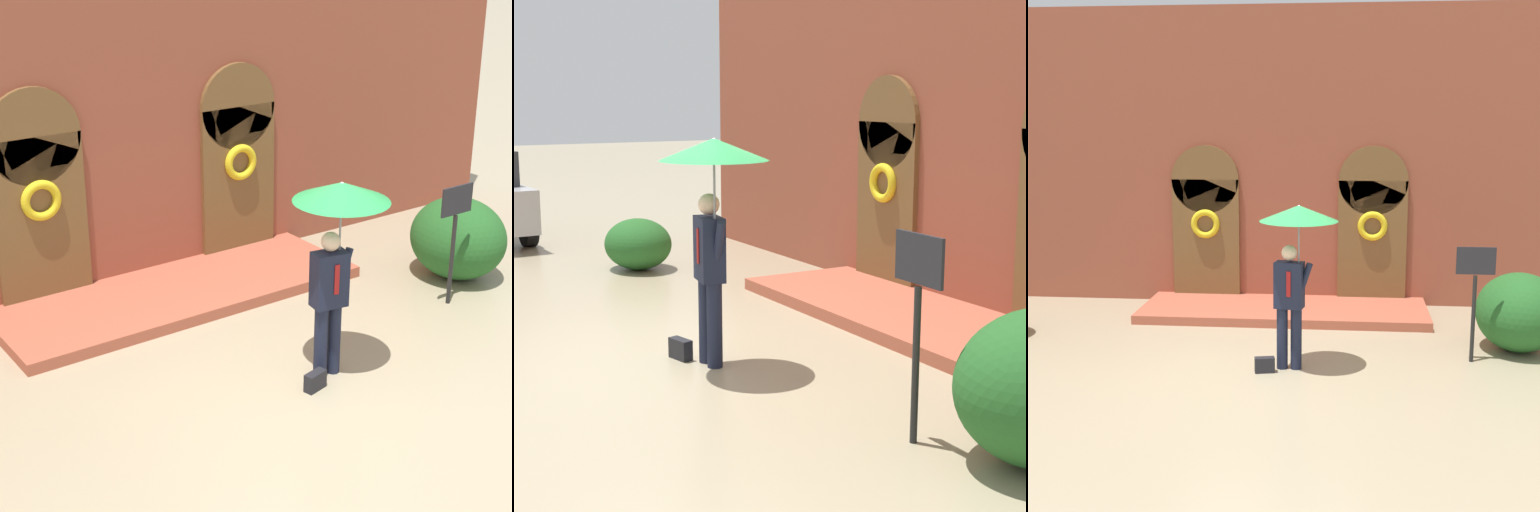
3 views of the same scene
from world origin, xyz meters
TOP-DOWN VIEW (x-y plane):
  - ground_plane at (0.00, 0.00)m, footprint 80.00×80.00m
  - building_facade at (-0.00, 4.15)m, footprint 14.00×2.30m
  - person_with_umbrella at (0.44, 0.19)m, footprint 1.10×1.10m
  - handbag at (0.01, -0.01)m, footprint 0.30×0.18m
  - sign_post at (3.00, 0.74)m, footprint 0.56×0.06m
  - shrub_right at (3.80, 1.35)m, footprint 1.33×1.48m

SIDE VIEW (x-z plane):
  - ground_plane at x=0.00m, z-range 0.00..0.00m
  - handbag at x=0.01m, z-range 0.00..0.22m
  - shrub_right at x=3.80m, z-range 0.00..1.22m
  - sign_post at x=3.00m, z-range 0.30..2.02m
  - person_with_umbrella at x=0.44m, z-range 0.73..3.09m
  - building_facade at x=0.00m, z-range -0.12..5.48m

